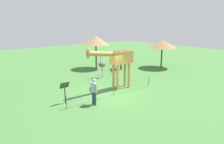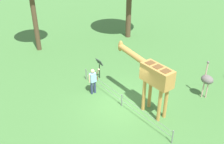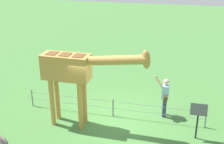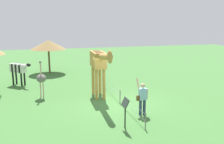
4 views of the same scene
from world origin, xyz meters
The scene contains 5 objects.
ground_plane centered at (0.00, 0.00, 0.00)m, with size 60.00×60.00×0.00m, color #427538.
giraffe centered at (-1.16, -0.68, 2.16)m, with size 3.84×0.73×3.15m.
visitor centered at (1.95, 0.72, 0.90)m, with size 0.59×0.58×1.75m.
info_sign centered at (3.15, -0.56, 0.95)m, with size 0.56×0.21×1.32m.
wire_fence centered at (0.00, 0.23, 0.40)m, with size 7.05×0.05×0.75m.
Camera 3 is at (2.33, -9.48, 5.89)m, focal length 46.20 mm.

